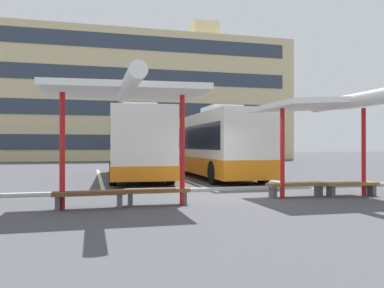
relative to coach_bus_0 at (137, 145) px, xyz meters
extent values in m
plane|color=#47474C|center=(2.05, -7.89, -1.68)|extent=(160.00, 160.00, 0.00)
cube|color=#D1BC8C|center=(2.05, 28.80, 5.62)|extent=(39.26, 11.14, 14.60)
cube|color=#2D3847|center=(2.05, 23.20, 0.33)|extent=(36.12, 0.08, 1.61)
cube|color=#2D3847|center=(2.05, 23.20, 3.98)|extent=(36.12, 0.08, 1.61)
cube|color=#2D3847|center=(2.05, 23.20, 7.63)|extent=(36.12, 0.08, 1.61)
cube|color=#2D3847|center=(2.05, 23.20, 11.28)|extent=(36.12, 0.08, 1.61)
cube|color=#D1BC8C|center=(11.87, 28.80, 14.32)|extent=(3.20, 3.20, 2.80)
cube|color=silver|center=(0.00, 0.00, 0.06)|extent=(3.12, 10.47, 2.93)
cube|color=orange|center=(0.00, 0.00, -1.11)|extent=(3.16, 10.52, 0.57)
cube|color=black|center=(0.00, 0.00, 0.40)|extent=(3.10, 9.65, 1.17)
cube|color=black|center=(0.27, 5.14, 0.42)|extent=(2.26, 0.20, 1.76)
cube|color=silver|center=(-0.07, -1.29, 1.71)|extent=(1.66, 2.28, 0.36)
cylinder|color=black|center=(-1.00, 3.63, -1.18)|extent=(0.35, 1.01, 1.00)
cylinder|color=black|center=(1.37, 3.51, -1.18)|extent=(0.35, 1.01, 1.00)
cylinder|color=black|center=(-1.37, -3.51, -1.18)|extent=(0.35, 1.01, 1.00)
cylinder|color=black|center=(1.00, -3.63, -1.18)|extent=(0.35, 1.01, 1.00)
cube|color=silver|center=(3.81, -0.62, 0.03)|extent=(2.45, 10.39, 2.87)
cube|color=orange|center=(3.81, -0.62, -1.01)|extent=(2.49, 10.43, 0.79)
cube|color=black|center=(3.81, -0.62, 0.35)|extent=(2.48, 9.56, 1.14)
cube|color=black|center=(3.79, 4.54, 0.38)|extent=(2.11, 0.09, 1.72)
cube|color=silver|center=(3.82, -1.92, 1.65)|extent=(1.45, 2.21, 0.36)
cylinder|color=black|center=(2.70, 2.96, -1.18)|extent=(0.30, 1.00, 1.00)
cylinder|color=black|center=(4.90, 2.97, -1.18)|extent=(0.30, 1.00, 1.00)
cylinder|color=black|center=(2.73, -4.22, -1.18)|extent=(0.30, 1.00, 1.00)
cylinder|color=black|center=(4.93, -4.21, -1.18)|extent=(0.30, 1.00, 1.00)
cube|color=white|center=(-1.81, 0.17, -1.67)|extent=(0.16, 14.00, 0.01)
cube|color=white|center=(2.05, 0.17, -1.67)|extent=(0.16, 14.00, 0.01)
cube|color=white|center=(5.91, 0.17, -1.67)|extent=(0.16, 14.00, 0.01)
cylinder|color=red|center=(-2.95, -9.35, -0.18)|extent=(0.14, 0.14, 3.00)
cylinder|color=red|center=(0.18, -9.35, -0.18)|extent=(0.14, 0.14, 3.00)
cube|color=white|center=(-1.39, -9.35, 1.40)|extent=(4.13, 2.53, 0.20)
cylinder|color=white|center=(-1.39, -10.47, 1.37)|extent=(0.36, 4.13, 0.36)
cube|color=brown|center=(-2.29, -9.39, -1.28)|extent=(1.84, 0.45, 0.10)
cube|color=#4C4C51|center=(-3.06, -9.40, -1.50)|extent=(0.13, 0.34, 0.35)
cube|color=#4C4C51|center=(-1.52, -9.37, -1.50)|extent=(0.13, 0.34, 0.35)
cube|color=brown|center=(-0.49, -9.20, -1.28)|extent=(1.79, 0.50, 0.10)
cube|color=#4C4C51|center=(-1.22, -9.17, -1.50)|extent=(0.14, 0.34, 0.35)
cube|color=#4C4C51|center=(0.25, -9.24, -1.50)|extent=(0.14, 0.34, 0.35)
cylinder|color=red|center=(3.47, -8.81, -0.25)|extent=(0.14, 0.14, 2.86)
cylinder|color=red|center=(6.40, -8.81, -0.25)|extent=(0.14, 0.14, 2.86)
cube|color=white|center=(4.94, -8.81, 1.26)|extent=(3.93, 3.09, 0.38)
cylinder|color=white|center=(4.94, -10.21, 1.23)|extent=(0.36, 3.92, 0.36)
cube|color=brown|center=(4.04, -8.64, -1.28)|extent=(1.91, 0.44, 0.10)
cube|color=#4C4C51|center=(3.23, -8.64, -1.50)|extent=(0.12, 0.34, 0.35)
cube|color=#4C4C51|center=(4.84, -8.63, -1.50)|extent=(0.12, 0.34, 0.35)
cube|color=brown|center=(5.84, -8.93, -1.28)|extent=(1.78, 0.48, 0.10)
cube|color=#4C4C51|center=(5.10, -8.91, -1.50)|extent=(0.13, 0.34, 0.35)
cube|color=#4C4C51|center=(6.57, -8.96, -1.50)|extent=(0.13, 0.34, 0.35)
cube|color=#ADADA8|center=(2.05, -6.42, -1.62)|extent=(44.00, 0.24, 0.12)
camera|label=1|loc=(-2.24, -19.81, -0.05)|focal=36.68mm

